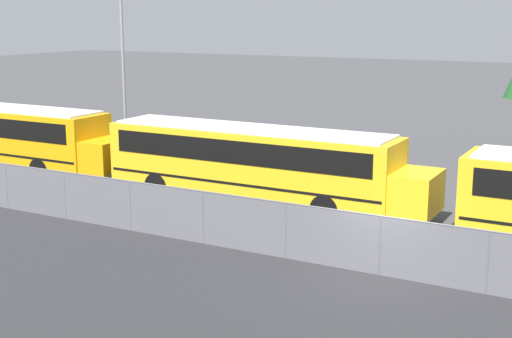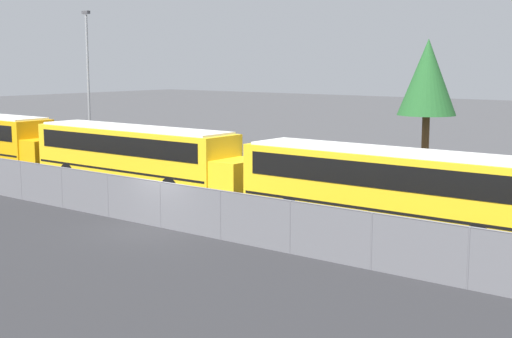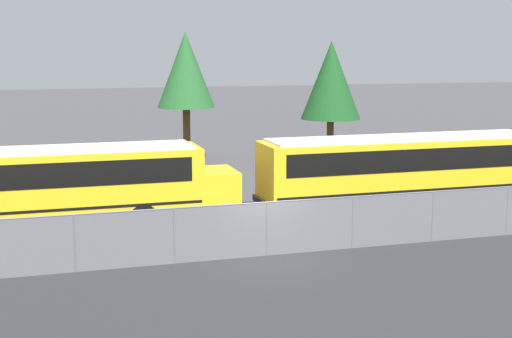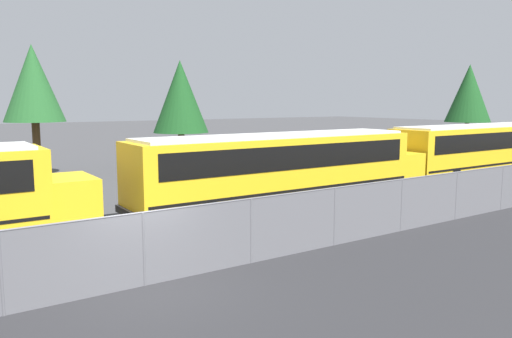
% 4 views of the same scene
% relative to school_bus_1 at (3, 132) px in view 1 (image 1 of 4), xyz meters
% --- Properties ---
extents(ground_plane, '(200.00, 200.00, 0.00)m').
position_rel_school_bus_1_xyz_m(ground_plane, '(20.80, -5.04, -1.87)').
color(ground_plane, '#424244').
extents(fence, '(96.86, 0.07, 1.80)m').
position_rel_school_bus_1_xyz_m(fence, '(20.80, -5.05, -0.95)').
color(fence, '#9EA0A5').
rests_on(fence, ground_plane).
extents(school_bus_1, '(13.58, 2.51, 3.11)m').
position_rel_school_bus_1_xyz_m(school_bus_1, '(0.00, 0.00, 0.00)').
color(school_bus_1, '#EDA80F').
rests_on(school_bus_1, ground_plane).
extents(school_bus_2, '(13.58, 2.51, 3.11)m').
position_rel_school_bus_1_xyz_m(school_bus_2, '(13.91, 0.08, 0.00)').
color(school_bus_2, yellow).
rests_on(school_bus_2, ground_plane).
extents(light_pole, '(0.60, 0.24, 9.57)m').
position_rel_school_bus_1_xyz_m(light_pole, '(2.01, 6.74, 3.31)').
color(light_pole, gray).
rests_on(light_pole, ground_plane).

